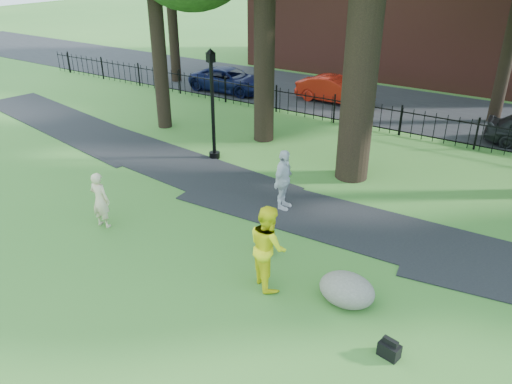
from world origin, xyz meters
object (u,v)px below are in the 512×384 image
Objects in this scene: lamppost at (213,107)px; red_sedan at (335,90)px; man at (268,246)px; boulder at (347,288)px; woman at (100,200)px.

red_sedan is (0.61, 9.20, -1.33)m from lamppost.
lamppost is (-5.75, 5.50, 0.95)m from man.
woman is at bearing -174.95° from boulder.
lamppost reaches higher than boulder.
man is 15.58m from red_sedan.
woman is at bearing 38.88° from man.
red_sedan is at bearing 103.97° from lamppost.
woman is 0.80× the size of man.
man is 0.52× the size of red_sedan.
man is 8.01m from lamppost.
red_sedan is (-5.14, 14.70, -0.38)m from man.
woman is 5.87m from lamppost.
woman is at bearing -179.89° from red_sedan.
red_sedan is (0.19, 14.94, -0.18)m from woman.
boulder is 15.92m from red_sedan.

